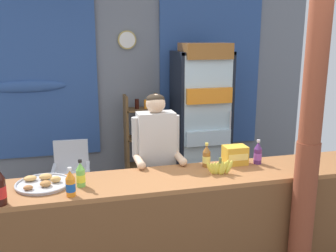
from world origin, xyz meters
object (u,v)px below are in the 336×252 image
Objects in this scene: banana_bunch at (220,168)px; drink_fridge at (201,112)px; bottle_shelf_rack at (142,141)px; shopkeeper at (156,153)px; soda_bottle_grape_soda at (258,154)px; timber_post at (308,148)px; plastic_lawn_chair at (72,171)px; soda_bottle_iced_tea at (206,157)px; snack_box_choco_powder at (235,155)px; soda_bottle_lime_soda at (81,175)px; pastry_tray at (43,183)px; stall_counter at (191,216)px; soda_bottle_orange_soda at (70,184)px.

drink_fridge is at bearing 75.87° from banana_bunch.
drink_fridge is at bearing -15.47° from bottle_shelf_rack.
bottle_shelf_rack is at bearing 84.98° from shopkeeper.
drink_fridge is 8.54× the size of soda_bottle_grape_soda.
timber_post is at bearing -67.93° from bottle_shelf_rack.
plastic_lawn_chair is 3.72× the size of soda_bottle_iced_tea.
shopkeeper is 6.80× the size of soda_bottle_iced_tea.
drink_fridge reaches higher than snack_box_choco_powder.
pastry_tray is (-0.30, 0.10, -0.08)m from soda_bottle_lime_soda.
shopkeeper is at bearing -95.02° from bottle_shelf_rack.
stall_counter is 1.10m from soda_bottle_orange_soda.
stall_counter is 0.58m from soda_bottle_iced_tea.
pastry_tray is at bearing 170.84° from stall_counter.
plastic_lawn_chair is at bearing 129.50° from shopkeeper.
plastic_lawn_chair is at bearing 138.57° from snack_box_choco_powder.
shopkeeper is 5.77× the size of banana_bunch.
soda_bottle_iced_tea is (0.24, 0.30, 0.44)m from stall_counter.
pastry_tray is (-0.22, -1.46, 0.45)m from plastic_lawn_chair.
soda_bottle_lime_soda is 0.99× the size of soda_bottle_iced_tea.
timber_post is at bearing -54.74° from snack_box_choco_powder.
shopkeeper is at bearing 104.76° from stall_counter.
stall_counter is at bearing 4.45° from soda_bottle_orange_soda.
timber_post is 1.95m from soda_bottle_orange_soda.
soda_bottle_grape_soda is at bearing -22.60° from shopkeeper.
stall_counter reaches higher than plastic_lawn_chair.
snack_box_choco_powder is 0.33m from banana_bunch.
timber_post reaches higher than soda_bottle_iced_tea.
bottle_shelf_rack reaches higher than snack_box_choco_powder.
drink_fridge is 1.88m from plastic_lawn_chair.
stall_counter is 17.77× the size of soda_bottle_iced_tea.
soda_bottle_lime_soda is (-0.75, -0.54, 0.03)m from shopkeeper.
snack_box_choco_powder is (1.54, -1.36, 0.51)m from plastic_lawn_chair.
drink_fridge is 4.51× the size of pastry_tray.
soda_bottle_iced_tea is at bearing -179.63° from snack_box_choco_powder.
stall_counter is 17.70× the size of soda_bottle_orange_soda.
timber_post reaches higher than stall_counter.
soda_bottle_grape_soda is at bearing 5.40° from soda_bottle_lime_soda.
timber_post reaches higher than plastic_lawn_chair.
shopkeeper reaches higher than soda_bottle_iced_tea.
drink_fridge is 2.46m from soda_bottle_lime_soda.
plastic_lawn_chair is (-1.94, 1.92, -0.72)m from timber_post.
stall_counter is 0.50m from banana_bunch.
stall_counter is at bearing -6.21° from soda_bottle_lime_soda.
soda_bottle_iced_tea is at bearing 9.73° from soda_bottle_lime_soda.
plastic_lawn_chair is 2.10m from banana_bunch.
soda_bottle_lime_soda is at bearing -170.27° from soda_bottle_iced_tea.
timber_post reaches higher than shopkeeper.
soda_bottle_lime_soda reaches higher than snack_box_choco_powder.
snack_box_choco_powder is at bearing 7.88° from soda_bottle_lime_soda.
pastry_tray is (-1.97, -1.71, -0.17)m from drink_fridge.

